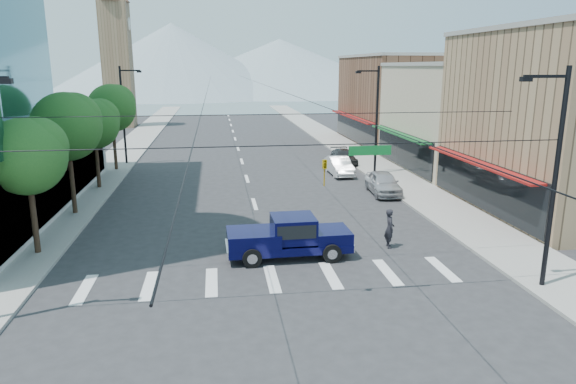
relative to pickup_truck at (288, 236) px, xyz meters
name	(u,v)px	position (x,y,z in m)	size (l,w,h in m)	color
ground	(281,293)	(-0.87, -4.00, -1.06)	(160.00, 160.00, 0.00)	#28282B
sidewalk_left	(130,148)	(-12.87, 36.00, -0.98)	(4.00, 120.00, 0.15)	gray
sidewalk_right	(338,143)	(11.13, 36.00, -0.98)	(4.00, 120.00, 0.15)	gray
shop_mid	(470,118)	(19.13, 20.00, 3.44)	(12.00, 14.00, 9.00)	tan
shop_far	(405,101)	(19.13, 36.00, 3.94)	(12.00, 18.00, 10.00)	brown
clock_tower	(117,55)	(-17.37, 58.00, 9.59)	(4.80, 4.80, 20.40)	#8C6B4C
mountain_left	(173,60)	(-15.87, 146.00, 9.94)	(80.00, 80.00, 22.00)	gray
mountain_right	(280,66)	(19.13, 156.00, 7.94)	(90.00, 90.00, 18.00)	gray
tree_near	(30,154)	(-11.94, 2.10, 3.93)	(3.65, 3.64, 6.71)	black
tree_midnear	(69,124)	(-11.94, 9.10, 4.54)	(4.09, 4.09, 7.52)	black
tree_midfar	(96,122)	(-11.94, 16.10, 3.93)	(3.65, 3.64, 6.71)	black
tree_far	(113,107)	(-11.94, 23.10, 4.54)	(4.09, 4.09, 7.52)	black
signal_rig	(289,188)	(-0.68, -5.00, 3.59)	(21.80, 0.20, 9.00)	black
lamp_pole_nw	(124,111)	(-11.54, 26.00, 3.88)	(2.00, 0.25, 9.00)	black
lamp_pole_ne	(375,116)	(9.80, 18.00, 3.88)	(2.00, 0.25, 9.00)	black
pickup_truck	(288,236)	(0.00, 0.00, 0.00)	(6.05, 2.44, 2.03)	black
pedestrian	(390,228)	(5.26, 0.66, -0.05)	(0.74, 0.48, 2.02)	black
parked_car_near	(383,183)	(8.53, 11.55, -0.24)	(1.93, 4.78, 1.63)	#ADACB1
parked_car_mid	(339,166)	(7.00, 18.54, -0.29)	(1.62, 4.63, 1.53)	white
parked_car_far	(344,157)	(8.53, 23.18, -0.37)	(1.92, 4.73, 1.37)	#272729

